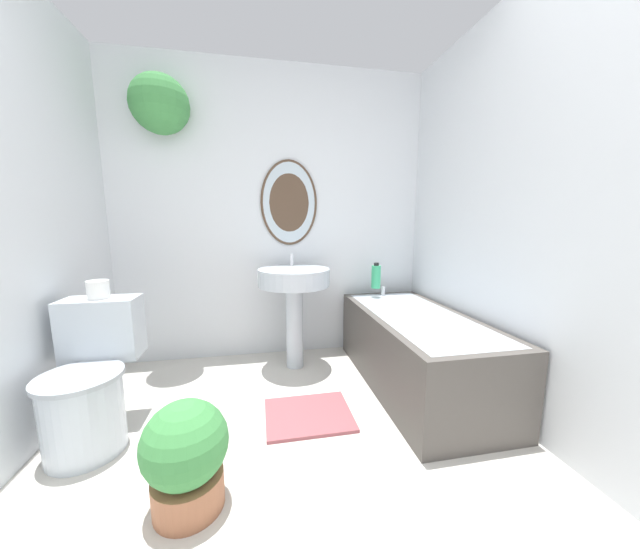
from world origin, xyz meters
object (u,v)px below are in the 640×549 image
Objects in this scene: pedestal_sink at (294,289)px; toilet at (91,382)px; potted_plant at (186,454)px; shampoo_bottle at (376,276)px; toilet_paper_roll at (98,289)px; bathtub at (415,348)px.

toilet is at bearing -149.11° from pedestal_sink.
potted_plant is (0.57, -0.53, -0.09)m from toilet.
toilet_paper_roll reaches higher than shampoo_bottle.
toilet is 0.50× the size of bathtub.
toilet is 6.60× the size of toilet_paper_roll.
toilet_paper_roll is at bearing 90.00° from toilet.
toilet_paper_roll reaches higher than potted_plant.
pedestal_sink is 0.72m from shampoo_bottle.
pedestal_sink reaches higher than toilet_paper_roll.
bathtub is 0.71m from shampoo_bottle.
potted_plant is (-1.37, -0.76, -0.03)m from bathtub.
pedestal_sink is at bearing 150.27° from bathtub.
toilet is 0.49m from toilet_paper_roll.
toilet reaches higher than potted_plant.
toilet_paper_roll is at bearing -178.77° from bathtub.
pedestal_sink reaches higher than bathtub.
pedestal_sink is 0.62× the size of bathtub.
potted_plant is at bearing -115.15° from pedestal_sink.
pedestal_sink reaches higher than potted_plant.
pedestal_sink reaches higher than shampoo_bottle.
potted_plant is (-1.28, -1.32, -0.46)m from shampoo_bottle.
shampoo_bottle is (0.71, 0.11, 0.06)m from pedestal_sink.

